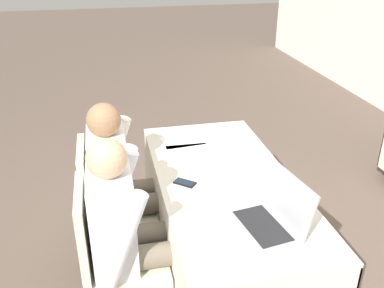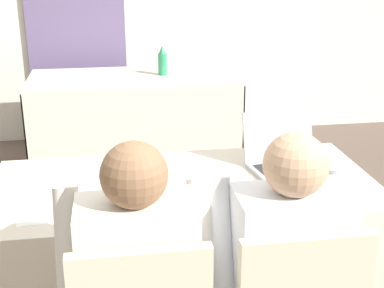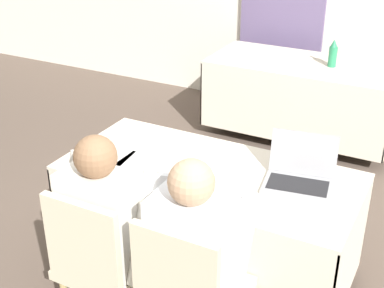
{
  "view_description": "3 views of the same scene",
  "coord_description": "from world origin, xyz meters",
  "px_view_note": "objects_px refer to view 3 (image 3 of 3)",
  "views": [
    {
      "loc": [
        2.08,
        -0.65,
        2.01
      ],
      "look_at": [
        0.0,
        -0.2,
        0.98
      ],
      "focal_mm": 40.0,
      "sensor_mm": 36.0,
      "label": 1
    },
    {
      "loc": [
        -0.3,
        -2.09,
        1.67
      ],
      "look_at": [
        0.0,
        -0.2,
        0.98
      ],
      "focal_mm": 50.0,
      "sensor_mm": 36.0,
      "label": 2
    },
    {
      "loc": [
        1.12,
        -2.33,
        2.17
      ],
      "look_at": [
        0.0,
        -0.2,
        0.98
      ],
      "focal_mm": 50.0,
      "sensor_mm": 36.0,
      "label": 3
    }
  ],
  "objects_px": {
    "person_white_shirt": "(199,252)",
    "person_checkered_shirt": "(112,223)",
    "chair_near_left": "(101,261)",
    "cell_phone": "(189,189)",
    "water_bottle": "(333,54)",
    "laptop": "(299,176)"
  },
  "relations": [
    {
      "from": "person_checkered_shirt",
      "to": "water_bottle",
      "type": "bearing_deg",
      "value": -97.76
    },
    {
      "from": "chair_near_left",
      "to": "person_checkered_shirt",
      "type": "height_order",
      "value": "person_checkered_shirt"
    },
    {
      "from": "water_bottle",
      "to": "person_checkered_shirt",
      "type": "xyz_separation_m",
      "value": [
        -0.37,
        -2.73,
        -0.18
      ]
    },
    {
      "from": "laptop",
      "to": "person_white_shirt",
      "type": "bearing_deg",
      "value": -119.17
    },
    {
      "from": "person_white_shirt",
      "to": "chair_near_left",
      "type": "bearing_deg",
      "value": 12.01
    },
    {
      "from": "water_bottle",
      "to": "person_white_shirt",
      "type": "bearing_deg",
      "value": -87.64
    },
    {
      "from": "water_bottle",
      "to": "person_white_shirt",
      "type": "distance_m",
      "value": 2.74
    },
    {
      "from": "laptop",
      "to": "person_white_shirt",
      "type": "distance_m",
      "value": 0.73
    },
    {
      "from": "cell_phone",
      "to": "person_white_shirt",
      "type": "relative_size",
      "value": 0.12
    },
    {
      "from": "water_bottle",
      "to": "chair_near_left",
      "type": "height_order",
      "value": "water_bottle"
    },
    {
      "from": "cell_phone",
      "to": "person_white_shirt",
      "type": "height_order",
      "value": "person_white_shirt"
    },
    {
      "from": "chair_near_left",
      "to": "person_checkered_shirt",
      "type": "distance_m",
      "value": 0.19
    },
    {
      "from": "person_checkered_shirt",
      "to": "cell_phone",
      "type": "bearing_deg",
      "value": -124.99
    },
    {
      "from": "water_bottle",
      "to": "person_white_shirt",
      "type": "xyz_separation_m",
      "value": [
        0.11,
        -2.73,
        -0.18
      ]
    },
    {
      "from": "person_white_shirt",
      "to": "water_bottle",
      "type": "bearing_deg",
      "value": -87.64
    },
    {
      "from": "person_checkered_shirt",
      "to": "person_white_shirt",
      "type": "bearing_deg",
      "value": -180.0
    },
    {
      "from": "chair_near_left",
      "to": "person_white_shirt",
      "type": "distance_m",
      "value": 0.52
    },
    {
      "from": "water_bottle",
      "to": "chair_near_left",
      "type": "bearing_deg",
      "value": -97.49
    },
    {
      "from": "chair_near_left",
      "to": "person_checkered_shirt",
      "type": "xyz_separation_m",
      "value": [
        0.0,
        0.1,
        0.16
      ]
    },
    {
      "from": "laptop",
      "to": "person_white_shirt",
      "type": "relative_size",
      "value": 0.34
    },
    {
      "from": "person_white_shirt",
      "to": "person_checkered_shirt",
      "type": "bearing_deg",
      "value": 0.0
    },
    {
      "from": "cell_phone",
      "to": "person_white_shirt",
      "type": "xyz_separation_m",
      "value": [
        0.24,
        -0.35,
        -0.07
      ]
    }
  ]
}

